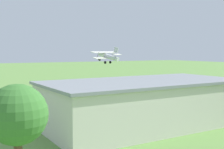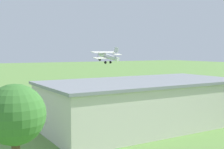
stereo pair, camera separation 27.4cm
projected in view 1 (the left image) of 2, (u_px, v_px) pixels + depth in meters
name	position (u px, v px, depth m)	size (l,w,h in m)	color
ground_plane	(78.00, 96.00, 68.47)	(400.00, 400.00, 0.00)	#608C42
hangar	(144.00, 103.00, 41.11)	(27.63, 14.32, 6.20)	beige
biplane	(108.00, 56.00, 70.58)	(8.76, 6.56, 3.93)	silver
car_white	(0.00, 118.00, 41.96)	(2.17, 4.44, 1.58)	white
truck_flatbed_blue	(157.00, 94.00, 59.47)	(2.55, 6.41, 3.23)	#2D4C8C
person_by_parked_cars	(105.00, 101.00, 56.74)	(0.54, 0.54, 1.70)	#3F3F47
person_crossing_taxiway	(69.00, 104.00, 53.06)	(0.46, 0.46, 1.59)	navy
person_walking_on_apron	(25.00, 117.00, 43.09)	(0.48, 0.48, 1.53)	beige
tree_at_field_edge	(17.00, 115.00, 22.27)	(4.57, 4.57, 7.76)	brown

